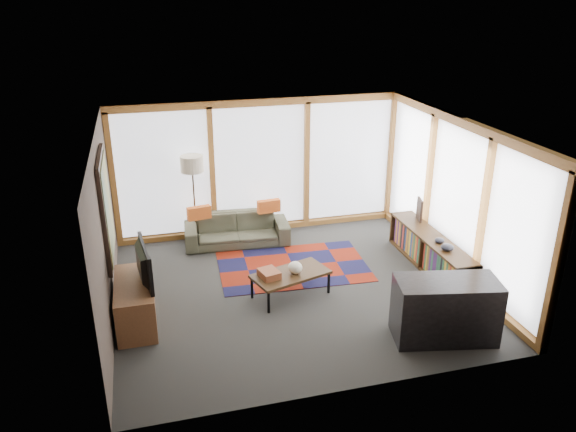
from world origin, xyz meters
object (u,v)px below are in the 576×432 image
object	(u,v)px
tv_console	(135,303)
bar_counter	(445,310)
sofa	(237,229)
television	(138,264)
bookshelf	(431,252)
floor_lamp	(194,200)
coffee_table	(291,284)

from	to	relation	value
tv_console	bar_counter	size ratio (longest dim) A/B	0.93
sofa	bar_counter	size ratio (longest dim) A/B	1.41
tv_console	bar_counter	world-z (taller)	bar_counter
sofa	television	xyz separation A→B (m)	(-1.76, -2.28, 0.63)
bookshelf	tv_console	bearing A→B (deg)	-174.79
sofa	tv_console	xyz separation A→B (m)	(-1.86, -2.28, 0.04)
bookshelf	television	bearing A→B (deg)	-174.74
sofa	bookshelf	xyz separation A→B (m)	(3.00, -1.84, 0.01)
floor_lamp	coffee_table	xyz separation A→B (m)	(1.18, -2.41, -0.64)
bookshelf	television	distance (m)	4.83
coffee_table	tv_console	world-z (taller)	tv_console
coffee_table	tv_console	xyz separation A→B (m)	(-2.32, -0.16, 0.12)
floor_lamp	tv_console	distance (m)	2.86
coffee_table	television	distance (m)	2.34
sofa	television	size ratio (longest dim) A/B	1.97
floor_lamp	bookshelf	size ratio (longest dim) A/B	0.71
bookshelf	bar_counter	world-z (taller)	bar_counter
coffee_table	television	size ratio (longest dim) A/B	1.21
coffee_table	sofa	bearing A→B (deg)	102.26
floor_lamp	tv_console	bearing A→B (deg)	-113.89
television	sofa	bearing A→B (deg)	-44.20
sofa	coffee_table	distance (m)	2.18
floor_lamp	coffee_table	world-z (taller)	floor_lamp
bookshelf	bar_counter	bearing A→B (deg)	-113.23
coffee_table	bar_counter	xyz separation A→B (m)	(1.72, -1.62, 0.24)
floor_lamp	bar_counter	world-z (taller)	floor_lamp
coffee_table	bar_counter	world-z (taller)	bar_counter
floor_lamp	bookshelf	xyz separation A→B (m)	(3.73, -2.13, -0.54)
tv_console	bar_counter	bearing A→B (deg)	-19.90
sofa	bar_counter	distance (m)	4.34
sofa	bookshelf	distance (m)	3.52
bookshelf	floor_lamp	bearing A→B (deg)	150.29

